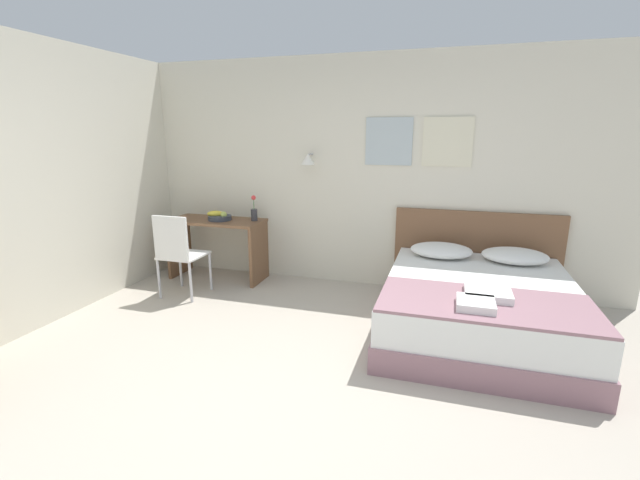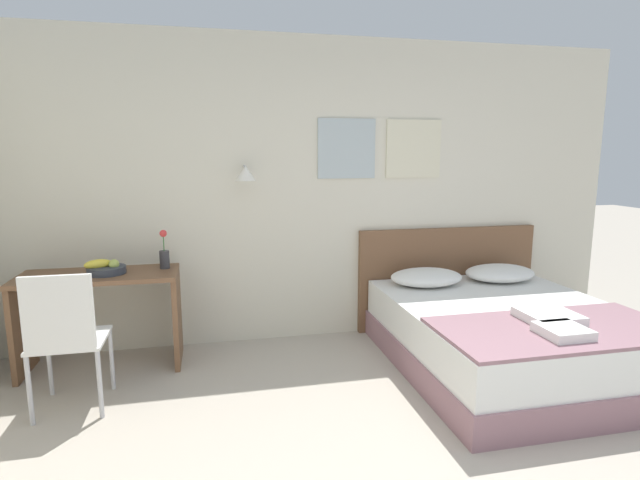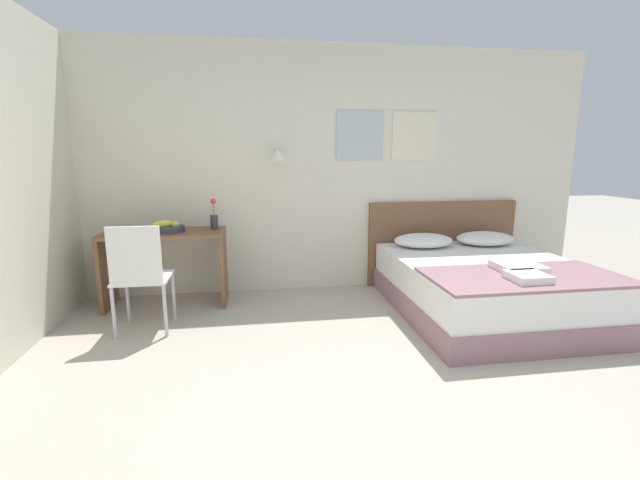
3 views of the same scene
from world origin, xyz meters
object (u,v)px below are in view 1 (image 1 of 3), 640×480
Objects in this scene: pillow_left at (441,250)px; folded_towel_mid_bed at (476,304)px; pillow_right at (515,256)px; fruit_bowl at (219,217)px; headboard at (475,254)px; bed at (478,308)px; folded_towel_near_foot at (488,292)px; desk at (217,238)px; flower_vase at (254,212)px; throw_blanket at (485,303)px; desk_chair at (177,250)px.

folded_towel_mid_bed is (0.28, -1.40, -0.02)m from pillow_left.
pillow_right is 3.37m from fruit_bowl.
folded_towel_mid_bed is at bearing -78.54° from pillow_left.
bed is at bearing -90.00° from headboard.
desk reaches higher than folded_towel_near_foot.
flower_vase is (-2.94, 0.09, 0.28)m from pillow_right.
bed is 5.56× the size of folded_towel_near_foot.
throw_blanket is (0.00, -1.58, 0.04)m from headboard.
folded_towel_mid_bed reaches higher than throw_blanket.
flower_vase is at bearing 177.67° from pillow_left.
desk_chair reaches higher than throw_blanket.
flower_vase reaches higher than pillow_left.
desk is at bearing -174.42° from headboard.
headboard is 0.49m from pillow_left.
bed is 3.14m from desk_chair.
pillow_right reaches higher than bed.
pillow_left is at bearing 108.94° from folded_towel_near_foot.
pillow_left is 2.70m from desk.
throw_blanket is at bearing -105.95° from pillow_right.
desk_chair is 3.03× the size of flower_vase.
folded_towel_near_foot reaches higher than throw_blanket.
fruit_bowl is at bearing 154.41° from folded_towel_mid_bed.
folded_towel_near_foot is (0.39, -1.13, -0.02)m from pillow_left.
headboard is 1.72m from folded_towel_mid_bed.
headboard is 3.29m from desk_chair.
headboard is 3.03m from fruit_bowl.
pillow_right is (0.36, -0.31, 0.10)m from headboard.
fruit_bowl is 0.44m from flower_vase.
bed is 3.15m from desk.
headboard reaches higher than folded_towel_mid_bed.
bed is 0.77m from folded_towel_mid_bed.
desk_chair is 0.76m from fruit_bowl.
headboard reaches higher than throw_blanket.
desk reaches higher than pillow_right.
pillow_left is at bearing 105.95° from throw_blanket.
flower_vase is at bearing 152.28° from throw_blanket.
pillow_left is at bearing 14.35° from desk_chair.
bed is at bearing 93.37° from folded_towel_near_foot.
pillow_left is 0.55× the size of desk.
desk_chair is at bearing -100.17° from fruit_bowl.
desk is at bearing 157.31° from throw_blanket.
folded_towel_near_foot is 0.29m from folded_towel_mid_bed.
pillow_right is 3.42m from desk.
folded_towel_mid_bed is 0.24× the size of desk.
pillow_left is at bearing 180.00° from pillow_right.
desk_chair reaches higher than bed.
folded_towel_near_foot is (0.03, 0.14, 0.04)m from throw_blanket.
headboard is 3.07m from desk.
pillow_left is 1.32m from throw_blanket.
pillow_right is 0.55× the size of desk.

